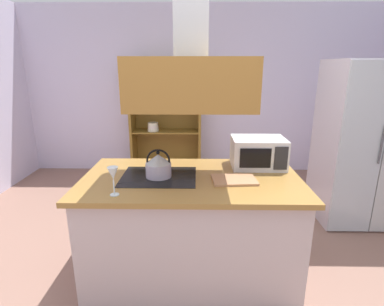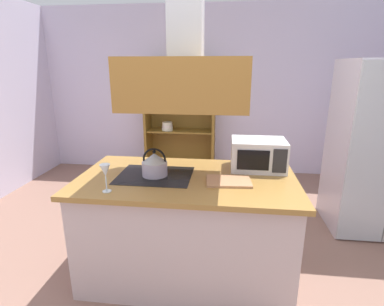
% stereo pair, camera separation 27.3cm
% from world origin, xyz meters
% --- Properties ---
extents(ground_plane, '(7.80, 7.80, 0.00)m').
position_xyz_m(ground_plane, '(0.00, 0.00, 0.00)').
color(ground_plane, '#876253').
extents(wall_back, '(6.00, 0.12, 2.70)m').
position_xyz_m(wall_back, '(0.00, 3.00, 1.35)').
color(wall_back, silver).
rests_on(wall_back, ground).
extents(kitchen_island, '(1.76, 0.99, 0.90)m').
position_xyz_m(kitchen_island, '(-0.17, 0.20, 0.45)').
color(kitchen_island, '#BFADAA').
rests_on(kitchen_island, ground).
extents(range_hood, '(0.90, 0.70, 1.24)m').
position_xyz_m(range_hood, '(-0.17, 0.20, 1.76)').
color(range_hood, '#A16C2D').
extents(refrigerator, '(0.90, 0.77, 1.84)m').
position_xyz_m(refrigerator, '(1.76, 1.24, 0.92)').
color(refrigerator, silver).
rests_on(refrigerator, ground).
extents(dish_cabinet, '(1.14, 0.40, 1.82)m').
position_xyz_m(dish_cabinet, '(-0.64, 2.78, 0.80)').
color(dish_cabinet, brown).
rests_on(dish_cabinet, ground).
extents(kettle, '(0.21, 0.21, 0.23)m').
position_xyz_m(kettle, '(-0.44, 0.20, 1.00)').
color(kettle, '#C0B3C7').
rests_on(kettle, kitchen_island).
extents(cutting_board, '(0.36, 0.26, 0.02)m').
position_xyz_m(cutting_board, '(0.17, 0.13, 0.91)').
color(cutting_board, '#AD7A53').
rests_on(cutting_board, kitchen_island).
extents(microwave, '(0.46, 0.35, 0.26)m').
position_xyz_m(microwave, '(0.41, 0.48, 1.03)').
color(microwave, silver).
rests_on(microwave, kitchen_island).
extents(wine_glass_on_counter, '(0.08, 0.08, 0.21)m').
position_xyz_m(wine_glass_on_counter, '(-0.70, -0.16, 1.05)').
color(wine_glass_on_counter, silver).
rests_on(wine_glass_on_counter, kitchen_island).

